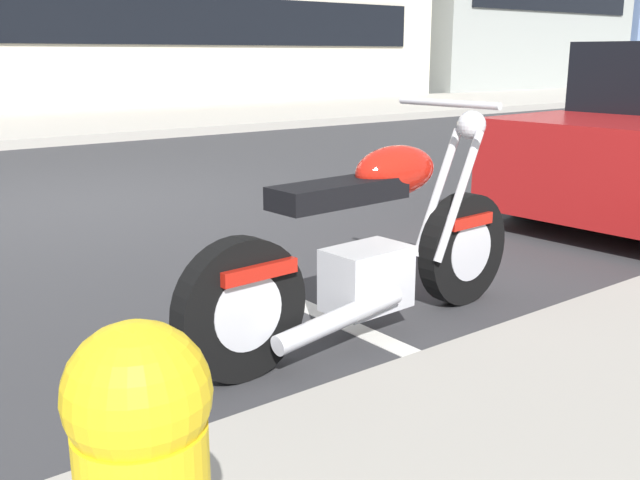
# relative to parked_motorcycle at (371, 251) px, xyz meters

# --- Properties ---
(ground_plane) EXTENTS (260.00, 260.00, 0.00)m
(ground_plane) POSITION_rel_parked_motorcycle_xyz_m (-0.02, 3.94, -0.42)
(ground_plane) COLOR #333335
(sidewalk_far_curb) EXTENTS (120.00, 5.00, 0.14)m
(sidewalk_far_curb) POSITION_rel_parked_motorcycle_xyz_m (11.98, 10.81, -0.35)
(sidewalk_far_curb) COLOR #ADA89E
(sidewalk_far_curb) RESTS_ON ground
(parking_stall_stripe) EXTENTS (0.12, 2.20, 0.01)m
(parking_stall_stripe) POSITION_rel_parked_motorcycle_xyz_m (-0.02, 0.17, -0.41)
(parking_stall_stripe) COLOR silver
(parking_stall_stripe) RESTS_ON ground
(parked_motorcycle) EXTENTS (2.06, 0.62, 1.10)m
(parked_motorcycle) POSITION_rel_parked_motorcycle_xyz_m (0.00, 0.00, 0.00)
(parked_motorcycle) COLOR black
(parked_motorcycle) RESTS_ON ground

